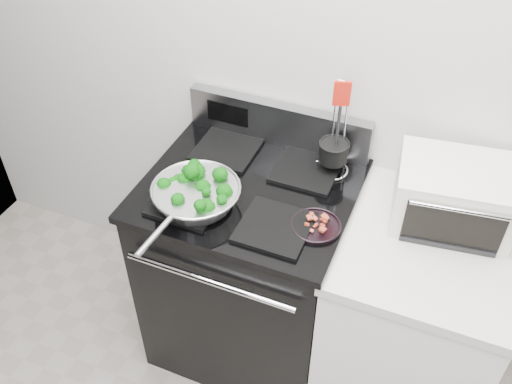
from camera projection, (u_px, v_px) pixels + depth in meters
The scene contains 8 objects.
back_wall at pixel (363, 65), 2.02m from camera, with size 4.00×0.02×2.70m, color beige.
gas_range at pixel (250, 267), 2.45m from camera, with size 0.79×0.69×1.13m.
counter at pixel (408, 322), 2.27m from camera, with size 0.62×0.68×0.92m.
skillet at pixel (196, 195), 2.03m from camera, with size 0.33×0.51×0.07m.
broccoli_pile at pixel (196, 190), 2.02m from camera, with size 0.25×0.25×0.09m, color black, non-canonical shape.
bacon_plate at pixel (316, 224), 1.97m from camera, with size 0.18×0.18×0.04m.
utensil_holder at pixel (333, 157), 2.16m from camera, with size 0.13×0.13×0.40m.
toaster_oven at pixel (454, 195), 1.97m from camera, with size 0.43×0.35×0.23m.
Camera 1 is at (0.35, -0.07, 2.35)m, focal length 40.00 mm.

